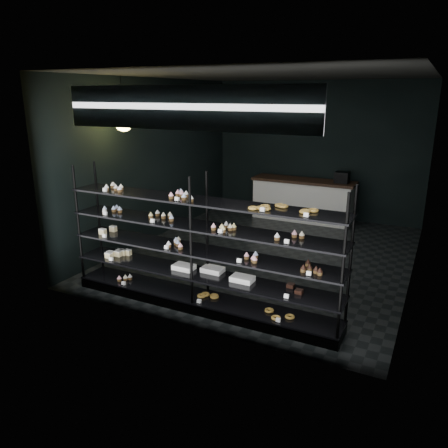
# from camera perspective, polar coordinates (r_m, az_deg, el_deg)

# --- Properties ---
(room) EXTENTS (5.01, 6.01, 3.20)m
(room) POSITION_cam_1_polar(r_m,az_deg,el_deg) (7.90, 6.14, 7.09)
(room) COLOR black
(room) RESTS_ON ground
(display_shelf) EXTENTS (4.00, 0.50, 1.91)m
(display_shelf) POSITION_cam_1_polar(r_m,az_deg,el_deg) (6.06, -3.36, -5.42)
(display_shelf) COLOR black
(display_shelf) RESTS_ON room
(signage) EXTENTS (3.30, 0.05, 0.50)m
(signage) POSITION_cam_1_polar(r_m,az_deg,el_deg) (5.15, -5.55, 14.87)
(signage) COLOR #0D0D42
(signage) RESTS_ON room
(pendant_lamp) EXTENTS (0.29, 0.29, 0.88)m
(pendant_lamp) POSITION_cam_1_polar(r_m,az_deg,el_deg) (7.54, -13.02, 12.83)
(pendant_lamp) COLOR black
(pendant_lamp) RESTS_ON room
(service_counter) EXTENTS (2.39, 0.65, 1.23)m
(service_counter) POSITION_cam_1_polar(r_m,az_deg,el_deg) (10.47, 10.31, 3.18)
(service_counter) COLOR silver
(service_counter) RESTS_ON room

